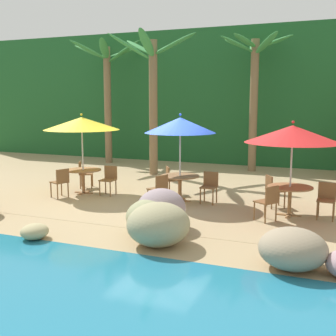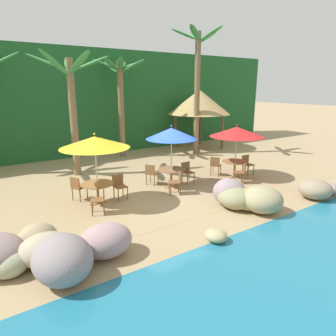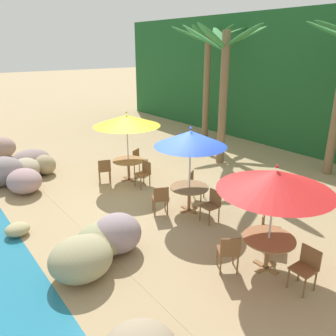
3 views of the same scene
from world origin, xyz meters
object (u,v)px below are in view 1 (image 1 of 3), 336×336
chair_blue_inland (171,178)px  dining_table_blue (180,180)px  chair_yellow_seaward (109,178)px  umbrella_yellow (82,124)px  umbrella_blue (180,125)px  chair_yellow_inland (83,172)px  dining_table_red (290,191)px  chair_blue_seaward (210,185)px  dining_table_yellow (83,174)px  umbrella_red (293,134)px  chair_yellow_left (61,181)px  chair_red_left (268,201)px  palm_tree_nearest (107,80)px  palm_tree_second (153,82)px  chair_blue_left (159,188)px  chair_red_inland (273,189)px  chair_red_seaward (327,198)px  palm_tree_third (254,78)px

chair_blue_inland → dining_table_blue: bearing=-51.6°
chair_yellow_seaward → chair_blue_inland: size_ratio=1.00×
umbrella_yellow → umbrella_blue: size_ratio=0.99×
chair_yellow_inland → dining_table_red: size_ratio=0.79×
dining_table_blue → chair_blue_seaward: bearing=5.8°
umbrella_yellow → dining_table_blue: size_ratio=2.23×
dining_table_yellow → umbrella_red: bearing=-3.2°
chair_yellow_left → chair_red_left: same height
dining_table_red → palm_tree_nearest: 11.42m
chair_yellow_left → palm_tree_second: bearing=80.4°
chair_blue_left → dining_table_yellow: bearing=166.6°
chair_yellow_seaward → dining_table_red: (5.36, -0.45, 0.10)m
umbrella_blue → dining_table_red: umbrella_blue is taller
chair_red_inland → chair_red_left: size_ratio=1.00×
chair_red_left → umbrella_blue: bearing=155.4°
chair_yellow_seaward → umbrella_blue: bearing=0.5°
umbrella_blue → dining_table_red: bearing=-8.7°
chair_blue_left → palm_tree_second: size_ratio=0.16×
dining_table_blue → chair_red_seaward: chair_red_seaward is taller
chair_blue_inland → umbrella_red: umbrella_red is taller
palm_tree_second → chair_yellow_left: bearing=-99.6°
chair_red_inland → chair_blue_seaward: bearing=-175.9°
palm_tree_second → palm_tree_third: (3.39, 2.25, 0.18)m
chair_yellow_seaward → chair_blue_seaward: 3.13m
chair_red_seaward → palm_tree_second: (-6.48, 4.26, 3.01)m
dining_table_yellow → chair_yellow_left: chair_yellow_left is taller
dining_table_yellow → dining_table_blue: (3.13, 0.12, 0.00)m
chair_blue_seaward → chair_blue_inland: 1.50m
dining_table_red → umbrella_yellow: bearing=176.8°
chair_blue_inland → palm_tree_second: palm_tree_second is taller
chair_blue_left → palm_tree_nearest: (-5.47, 6.85, 3.22)m
umbrella_yellow → dining_table_blue: (3.13, 0.12, -1.53)m
chair_yellow_seaward → chair_yellow_left: size_ratio=1.00×
chair_yellow_seaward → palm_tree_second: (-0.27, 3.87, 3.01)m
dining_table_yellow → palm_tree_second: (0.58, 3.98, 2.91)m
chair_yellow_inland → chair_blue_left: same height
chair_red_inland → chair_red_left: (0.12, -1.43, 0.00)m
chair_blue_left → chair_red_left: bearing=-8.1°
umbrella_blue → dining_table_red: 3.47m
chair_yellow_left → palm_tree_third: bearing=59.2°
umbrella_red → chair_red_seaward: bearing=4.3°
dining_table_yellow → palm_tree_third: bearing=57.5°
dining_table_blue → umbrella_yellow: bearing=-177.7°
chair_blue_inland → palm_tree_second: size_ratio=0.16×
umbrella_red → palm_tree_third: bearing=108.8°
umbrella_red → dining_table_yellow: bearing=176.8°
umbrella_blue → chair_red_inland: 3.05m
chair_blue_left → palm_tree_nearest: bearing=128.6°
umbrella_yellow → chair_blue_seaward: bearing=3.0°
umbrella_yellow → dining_table_blue: bearing=2.3°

